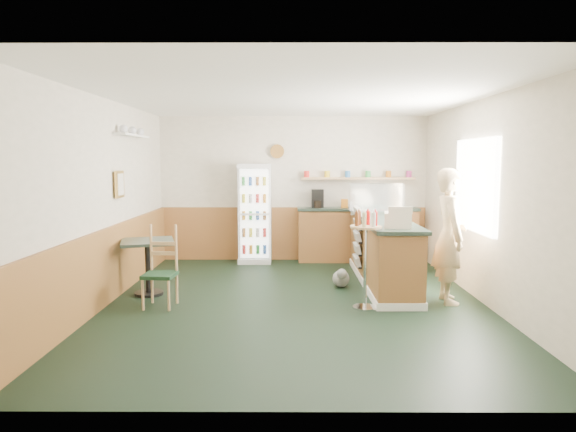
{
  "coord_description": "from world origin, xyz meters",
  "views": [
    {
      "loc": [
        -0.06,
        -6.68,
        1.89
      ],
      "look_at": [
        -0.09,
        0.6,
        1.09
      ],
      "focal_mm": 32.0,
      "sensor_mm": 36.0,
      "label": 1
    }
  ],
  "objects_px": {
    "cash_register": "(398,220)",
    "shopkeeper": "(450,236)",
    "drinks_fridge": "(255,213)",
    "display_case": "(376,199)",
    "cafe_chair": "(161,264)",
    "condiment_stand": "(366,246)",
    "cafe_table": "(148,256)"
  },
  "relations": [
    {
      "from": "display_case",
      "to": "shopkeeper",
      "type": "bearing_deg",
      "value": -67.71
    },
    {
      "from": "cash_register",
      "to": "cafe_table",
      "type": "distance_m",
      "value": 3.47
    },
    {
      "from": "drinks_fridge",
      "to": "display_case",
      "type": "height_order",
      "value": "drinks_fridge"
    },
    {
      "from": "display_case",
      "to": "condiment_stand",
      "type": "distance_m",
      "value": 2.11
    },
    {
      "from": "drinks_fridge",
      "to": "cash_register",
      "type": "bearing_deg",
      "value": -53.19
    },
    {
      "from": "cash_register",
      "to": "shopkeeper",
      "type": "relative_size",
      "value": 0.2
    },
    {
      "from": "shopkeeper",
      "to": "condiment_stand",
      "type": "bearing_deg",
      "value": 106.74
    },
    {
      "from": "condiment_stand",
      "to": "display_case",
      "type": "bearing_deg",
      "value": 77.32
    },
    {
      "from": "display_case",
      "to": "cafe_chair",
      "type": "bearing_deg",
      "value": -148.67
    },
    {
      "from": "condiment_stand",
      "to": "cash_register",
      "type": "bearing_deg",
      "value": 29.77
    },
    {
      "from": "cash_register",
      "to": "cafe_chair",
      "type": "bearing_deg",
      "value": -167.68
    },
    {
      "from": "shopkeeper",
      "to": "cafe_table",
      "type": "height_order",
      "value": "shopkeeper"
    },
    {
      "from": "cafe_chair",
      "to": "cafe_table",
      "type": "bearing_deg",
      "value": 126.1
    },
    {
      "from": "condiment_stand",
      "to": "cafe_chair",
      "type": "xyz_separation_m",
      "value": [
        -2.63,
        0.13,
        -0.25
      ]
    },
    {
      "from": "drinks_fridge",
      "to": "display_case",
      "type": "relative_size",
      "value": 2.1
    },
    {
      "from": "drinks_fridge",
      "to": "cafe_chair",
      "type": "bearing_deg",
      "value": -109.55
    },
    {
      "from": "condiment_stand",
      "to": "drinks_fridge",
      "type": "bearing_deg",
      "value": 118.11
    },
    {
      "from": "shopkeeper",
      "to": "cash_register",
      "type": "bearing_deg",
      "value": 95.51
    },
    {
      "from": "drinks_fridge",
      "to": "shopkeeper",
      "type": "distance_m",
      "value": 3.87
    },
    {
      "from": "cash_register",
      "to": "shopkeeper",
      "type": "distance_m",
      "value": 0.73
    },
    {
      "from": "condiment_stand",
      "to": "cafe_table",
      "type": "height_order",
      "value": "condiment_stand"
    },
    {
      "from": "drinks_fridge",
      "to": "shopkeeper",
      "type": "height_order",
      "value": "drinks_fridge"
    },
    {
      "from": "drinks_fridge",
      "to": "cafe_chair",
      "type": "distance_m",
      "value": 3.08
    },
    {
      "from": "shopkeeper",
      "to": "condiment_stand",
      "type": "xyz_separation_m",
      "value": [
        -1.15,
        -0.3,
        -0.09
      ]
    },
    {
      "from": "cash_register",
      "to": "shopkeeper",
      "type": "bearing_deg",
      "value": 13.27
    },
    {
      "from": "display_case",
      "to": "cash_register",
      "type": "bearing_deg",
      "value": -90.0
    },
    {
      "from": "display_case",
      "to": "condiment_stand",
      "type": "relative_size",
      "value": 0.7
    },
    {
      "from": "display_case",
      "to": "shopkeeper",
      "type": "xyz_separation_m",
      "value": [
        0.7,
        -1.71,
        -0.36
      ]
    },
    {
      "from": "cafe_chair",
      "to": "shopkeeper",
      "type": "bearing_deg",
      "value": 7.42
    },
    {
      "from": "cafe_chair",
      "to": "display_case",
      "type": "bearing_deg",
      "value": 36.2
    },
    {
      "from": "condiment_stand",
      "to": "cafe_table",
      "type": "xyz_separation_m",
      "value": [
        -2.95,
        0.65,
        -0.26
      ]
    },
    {
      "from": "display_case",
      "to": "condiment_stand",
      "type": "xyz_separation_m",
      "value": [
        -0.45,
        -2.01,
        -0.45
      ]
    }
  ]
}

